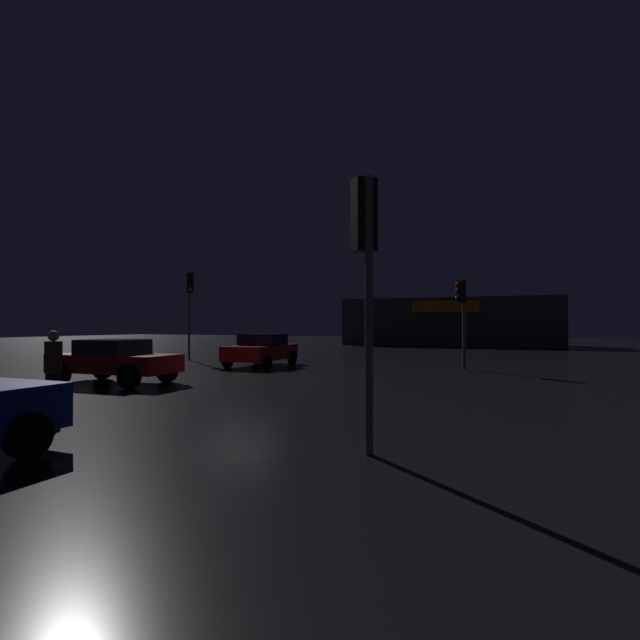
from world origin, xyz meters
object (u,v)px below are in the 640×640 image
Objects in this scene: store_building at (451,322)px; car_near at (262,350)px; car_crossing at (114,360)px; traffic_signal_cross_left at (365,247)px; pedestrian at (53,365)px; traffic_signal_cross_right at (462,306)px; traffic_signal_opposite at (190,295)px.

store_building reaches higher than car_near.
store_building reaches higher than car_crossing.
traffic_signal_cross_left reaches higher than pedestrian.
car_near is 11.70m from pedestrian.
store_building is at bearing 95.46° from traffic_signal_cross_left.
car_crossing is at bearing 153.23° from traffic_signal_cross_left.
car_near is at bearing 124.88° from traffic_signal_cross_left.
pedestrian is (-3.26, -37.79, -1.10)m from store_building.
pedestrian reaches higher than car_crossing.
car_crossing is (-9.47, -9.02, -1.85)m from traffic_signal_cross_right.
traffic_signal_opposite reaches higher than pedestrian.
traffic_signal_cross_left is 0.98× the size of car_near.
pedestrian is at bearing -63.27° from traffic_signal_opposite.
pedestrian is at bearing -94.93° from store_building.
pedestrian is (6.64, -13.18, -2.38)m from traffic_signal_opposite.
car_crossing is (-1.10, -7.34, 0.00)m from car_near.
car_crossing is 2.37× the size of pedestrian.
traffic_signal_cross_left is 0.97× the size of car_crossing.
traffic_signal_opposite is at bearing -111.90° from store_building.
store_building reaches higher than traffic_signal_cross_left.
store_building is 4.72× the size of traffic_signal_cross_left.
traffic_signal_cross_left is (13.56, -13.75, -0.43)m from traffic_signal_opposite.
store_building is at bearing 80.01° from car_crossing.
store_building is at bearing 98.26° from traffic_signal_cross_right.
traffic_signal_cross_right is 2.15× the size of pedestrian.
car_near is (-4.81, -26.19, -1.36)m from store_building.
car_near is at bearing -17.31° from traffic_signal_opposite.
traffic_signal_cross_right is at bearing 11.35° from car_near.
pedestrian is (-6.82, -13.28, -1.59)m from traffic_signal_cross_right.
traffic_signal_cross_right is 15.01m from pedestrian.
traffic_signal_cross_right reaches higher than car_crossing.
traffic_signal_opposite reaches higher than store_building.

